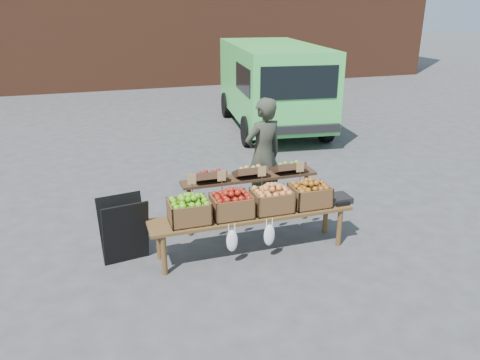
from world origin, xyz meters
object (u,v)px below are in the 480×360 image
object	(u,v)px
delivery_van	(272,87)
chalkboard_sign	(124,230)
back_table	(250,194)
crate_red_apples	(272,201)
weighing_scale	(337,199)
crate_russet_pears	(232,206)
vendor	(263,156)
crate_golden_apples	(189,211)
crate_green_apples	(310,196)
display_bench	(252,233)

from	to	relation	value
delivery_van	chalkboard_sign	size ratio (longest dim) A/B	5.50
delivery_van	back_table	world-z (taller)	delivery_van
crate_red_apples	weighing_scale	world-z (taller)	crate_red_apples
weighing_scale	crate_russet_pears	bearing A→B (deg)	180.00
vendor	back_table	bearing A→B (deg)	38.00
crate_golden_apples	crate_green_apples	bearing A→B (deg)	0.00
chalkboard_sign	crate_golden_apples	xyz separation A→B (m)	(0.79, -0.29, 0.27)
delivery_van	crate_red_apples	size ratio (longest dim) A/B	9.61
weighing_scale	chalkboard_sign	bearing A→B (deg)	174.28
vendor	crate_russet_pears	size ratio (longest dim) A/B	3.63
chalkboard_sign	vendor	bearing A→B (deg)	14.65
delivery_van	vendor	size ratio (longest dim) A/B	2.64
chalkboard_sign	back_table	world-z (taller)	back_table
back_table	chalkboard_sign	bearing A→B (deg)	-166.74
display_bench	crate_golden_apples	world-z (taller)	crate_golden_apples
back_table	crate_red_apples	world-z (taller)	back_table
vendor	crate_green_apples	xyz separation A→B (m)	(0.20, -1.26, -0.20)
display_bench	crate_green_apples	distance (m)	0.93
back_table	weighing_scale	distance (m)	1.26
vendor	crate_red_apples	bearing A→B (deg)	59.50
chalkboard_sign	display_bench	xyz separation A→B (m)	(1.62, -0.29, -0.15)
crate_golden_apples	delivery_van	bearing A→B (deg)	60.00
crate_russet_pears	weighing_scale	xyz separation A→B (m)	(1.52, 0.00, -0.10)
delivery_van	crate_russet_pears	bearing A→B (deg)	-108.84
delivery_van	vendor	world-z (taller)	delivery_van
back_table	crate_golden_apples	bearing A→B (deg)	-145.43
chalkboard_sign	crate_green_apples	world-z (taller)	chalkboard_sign
crate_golden_apples	crate_red_apples	size ratio (longest dim) A/B	1.00
chalkboard_sign	crate_green_apples	bearing A→B (deg)	-15.45
vendor	crate_golden_apples	size ratio (longest dim) A/B	3.63
chalkboard_sign	display_bench	size ratio (longest dim) A/B	0.32
back_table	display_bench	distance (m)	0.79
back_table	display_bench	size ratio (longest dim) A/B	0.78
delivery_van	chalkboard_sign	world-z (taller)	delivery_van
crate_green_apples	weighing_scale	bearing A→B (deg)	0.00
vendor	chalkboard_sign	size ratio (longest dim) A/B	2.08
delivery_van	back_table	size ratio (longest dim) A/B	2.29
vendor	weighing_scale	bearing A→B (deg)	101.47
vendor	crate_russet_pears	bearing A→B (deg)	39.50
delivery_van	chalkboard_sign	bearing A→B (deg)	-119.52
crate_russet_pears	display_bench	bearing A→B (deg)	0.00
display_bench	weighing_scale	size ratio (longest dim) A/B	7.94
display_bench	crate_golden_apples	distance (m)	0.93
chalkboard_sign	crate_red_apples	size ratio (longest dim) A/B	1.75
delivery_van	crate_green_apples	world-z (taller)	delivery_van
vendor	chalkboard_sign	xyz separation A→B (m)	(-2.24, -0.97, -0.47)
back_table	weighing_scale	size ratio (longest dim) A/B	6.18
vendor	crate_red_apples	size ratio (longest dim) A/B	3.63
display_bench	crate_red_apples	world-z (taller)	crate_red_apples
vendor	crate_red_apples	xyz separation A→B (m)	(-0.35, -1.26, -0.20)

